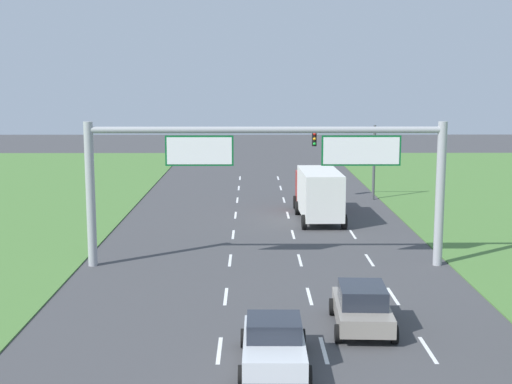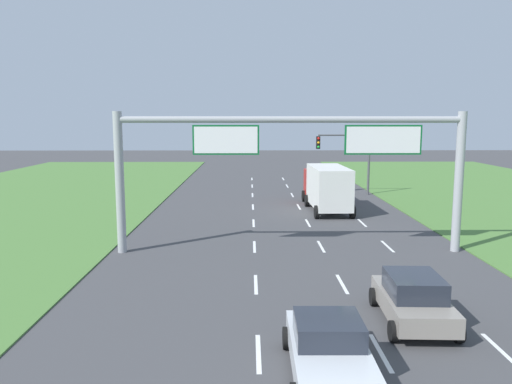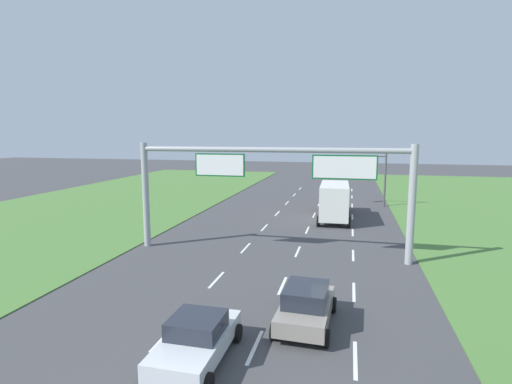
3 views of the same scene
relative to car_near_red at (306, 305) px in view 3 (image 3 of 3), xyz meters
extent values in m
cube|color=white|center=(-5.09, -2.11, -0.82)|extent=(0.14, 2.40, 0.01)
cube|color=white|center=(-5.09, 3.89, -0.82)|extent=(0.14, 2.40, 0.01)
cube|color=white|center=(-5.09, 9.89, -0.82)|extent=(0.14, 2.40, 0.01)
cube|color=white|center=(-5.09, 15.89, -0.82)|extent=(0.14, 2.40, 0.01)
cube|color=white|center=(-5.09, 21.89, -0.82)|extent=(0.14, 2.40, 0.01)
cube|color=white|center=(-5.09, 27.89, -0.82)|extent=(0.14, 2.40, 0.01)
cube|color=white|center=(-5.09, 33.89, -0.82)|extent=(0.14, 2.40, 0.01)
cube|color=white|center=(-5.09, 39.89, -0.82)|extent=(0.14, 2.40, 0.01)
cube|color=white|center=(-1.59, -2.11, -0.82)|extent=(0.14, 2.40, 0.01)
cube|color=white|center=(-1.59, 3.89, -0.82)|extent=(0.14, 2.40, 0.01)
cube|color=white|center=(-1.59, 9.89, -0.82)|extent=(0.14, 2.40, 0.01)
cube|color=white|center=(-1.59, 15.89, -0.82)|extent=(0.14, 2.40, 0.01)
cube|color=white|center=(-1.59, 21.89, -0.82)|extent=(0.14, 2.40, 0.01)
cube|color=white|center=(-1.59, 27.89, -0.82)|extent=(0.14, 2.40, 0.01)
cube|color=white|center=(-1.59, 33.89, -0.82)|extent=(0.14, 2.40, 0.01)
cube|color=white|center=(-1.59, 39.89, -0.82)|extent=(0.14, 2.40, 0.01)
cube|color=white|center=(1.91, -2.11, -0.82)|extent=(0.14, 2.40, 0.01)
cube|color=white|center=(1.91, 3.89, -0.82)|extent=(0.14, 2.40, 0.01)
cube|color=white|center=(1.91, 9.89, -0.82)|extent=(0.14, 2.40, 0.01)
cube|color=white|center=(1.91, 15.89, -0.82)|extent=(0.14, 2.40, 0.01)
cube|color=white|center=(1.91, 21.89, -0.82)|extent=(0.14, 2.40, 0.01)
cube|color=white|center=(1.91, 27.89, -0.82)|extent=(0.14, 2.40, 0.01)
cube|color=white|center=(1.91, 33.89, -0.82)|extent=(0.14, 2.40, 0.01)
cube|color=white|center=(1.91, 39.89, -0.82)|extent=(0.14, 2.40, 0.01)
cube|color=gray|center=(0.00, 0.02, -0.19)|extent=(2.07, 4.12, 0.63)
cube|color=#232833|center=(0.00, -0.05, 0.47)|extent=(1.72, 2.17, 0.68)
cylinder|color=black|center=(-0.90, 1.54, -0.50)|extent=(0.25, 0.65, 0.64)
cylinder|color=black|center=(1.03, 1.45, -0.50)|extent=(0.25, 0.65, 0.64)
cylinder|color=black|center=(-1.03, -1.40, -0.50)|extent=(0.25, 0.65, 0.64)
cylinder|color=black|center=(0.90, -1.49, -0.50)|extent=(0.25, 0.65, 0.64)
cube|color=silver|center=(-3.30, -3.39, -0.19)|extent=(1.96, 4.23, 0.62)
cube|color=#232833|center=(-3.30, -3.31, 0.42)|extent=(1.73, 1.73, 0.60)
cylinder|color=black|center=(-4.26, -1.82, -0.50)|extent=(0.23, 0.64, 0.64)
cylinder|color=black|center=(-2.31, -1.84, -0.50)|extent=(0.23, 0.64, 0.64)
cylinder|color=black|center=(-4.30, -4.93, -0.50)|extent=(0.23, 0.64, 0.64)
cylinder|color=black|center=(-2.34, -4.95, -0.50)|extent=(0.23, 0.64, 0.64)
cube|color=#B21E19|center=(0.21, 23.91, 0.73)|extent=(2.25, 2.16, 2.20)
cube|color=silver|center=(0.32, 19.73, 1.03)|extent=(2.51, 6.03, 2.81)
cylinder|color=black|center=(-0.93, 24.38, -0.37)|extent=(0.30, 0.91, 0.90)
cylinder|color=black|center=(1.33, 24.44, -0.37)|extent=(0.30, 0.91, 0.90)
cylinder|color=black|center=(-0.95, 22.08, -0.37)|extent=(0.30, 0.91, 0.90)
cylinder|color=black|center=(1.47, 22.14, -0.37)|extent=(0.30, 0.91, 0.90)
cylinder|color=black|center=(-0.83, 17.31, -0.37)|extent=(0.30, 0.91, 0.90)
cylinder|color=black|center=(1.59, 17.37, -0.37)|extent=(0.30, 0.91, 0.90)
cylinder|color=#9EA0A5|center=(-11.74, 8.92, 2.68)|extent=(0.44, 0.44, 7.00)
cylinder|color=#9EA0A5|center=(5.06, 8.92, 2.68)|extent=(0.44, 0.44, 7.00)
cylinder|color=#9EA0A5|center=(-3.34, 8.92, 5.78)|extent=(16.80, 0.32, 0.32)
cube|color=#0C5B28|center=(-6.49, 8.92, 4.79)|extent=(3.25, 0.12, 1.45)
cube|color=white|center=(-6.49, 8.85, 4.79)|extent=(3.09, 0.01, 1.29)
cube|color=#0C5B28|center=(1.21, 8.92, 4.79)|extent=(3.78, 0.12, 1.45)
cube|color=white|center=(1.21, 8.85, 4.79)|extent=(3.62, 0.01, 1.29)
cylinder|color=#47494F|center=(5.16, 28.09, 1.98)|extent=(0.20, 0.20, 5.60)
cylinder|color=#47494F|center=(2.91, 28.09, 4.43)|extent=(4.50, 0.14, 0.14)
cube|color=black|center=(0.66, 28.09, 3.78)|extent=(0.32, 0.36, 1.10)
sphere|color=red|center=(0.66, 27.89, 4.15)|extent=(0.22, 0.22, 0.22)
sphere|color=orange|center=(0.66, 27.89, 3.78)|extent=(0.22, 0.22, 0.22)
sphere|color=green|center=(0.66, 27.89, 3.41)|extent=(0.22, 0.22, 0.22)
camera|label=1|loc=(-3.99, -24.81, 8.15)|focal=50.00mm
camera|label=2|loc=(-5.32, -15.52, 5.79)|focal=35.00mm
camera|label=3|loc=(1.51, -15.09, 6.77)|focal=28.00mm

